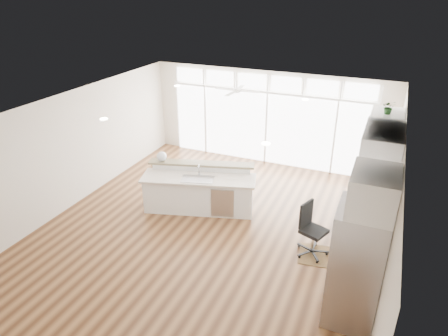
% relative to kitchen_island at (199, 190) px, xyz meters
% --- Properties ---
extents(floor, '(7.00, 8.00, 0.02)m').
position_rel_kitchen_island_xyz_m(floor, '(0.58, -0.66, -0.53)').
color(floor, '#482A16').
rests_on(floor, ground).
extents(ceiling, '(7.00, 8.00, 0.02)m').
position_rel_kitchen_island_xyz_m(ceiling, '(0.58, -0.66, 2.18)').
color(ceiling, white).
rests_on(ceiling, wall_back).
extents(wall_back, '(7.00, 0.04, 2.70)m').
position_rel_kitchen_island_xyz_m(wall_back, '(0.58, 3.34, 0.83)').
color(wall_back, beige).
rests_on(wall_back, floor).
extents(wall_front, '(7.00, 0.04, 2.70)m').
position_rel_kitchen_island_xyz_m(wall_front, '(0.58, -4.66, 0.83)').
color(wall_front, beige).
rests_on(wall_front, floor).
extents(wall_left, '(0.04, 8.00, 2.70)m').
position_rel_kitchen_island_xyz_m(wall_left, '(-2.92, -0.66, 0.83)').
color(wall_left, beige).
rests_on(wall_left, floor).
extents(wall_right, '(0.04, 8.00, 2.70)m').
position_rel_kitchen_island_xyz_m(wall_right, '(4.08, -0.66, 0.83)').
color(wall_right, beige).
rests_on(wall_right, floor).
extents(glass_wall, '(5.80, 0.06, 2.08)m').
position_rel_kitchen_island_xyz_m(glass_wall, '(0.58, 3.28, 0.53)').
color(glass_wall, white).
rests_on(glass_wall, wall_back).
extents(transom_row, '(5.90, 0.06, 0.40)m').
position_rel_kitchen_island_xyz_m(transom_row, '(0.58, 3.28, 1.86)').
color(transom_row, white).
rests_on(transom_row, wall_back).
extents(desk_window, '(0.04, 0.85, 0.85)m').
position_rel_kitchen_island_xyz_m(desk_window, '(4.04, -0.36, 1.03)').
color(desk_window, white).
rests_on(desk_window, wall_right).
extents(ceiling_fan, '(1.16, 1.16, 0.32)m').
position_rel_kitchen_island_xyz_m(ceiling_fan, '(0.08, 2.14, 1.96)').
color(ceiling_fan, white).
rests_on(ceiling_fan, ceiling).
extents(recessed_lights, '(3.40, 3.00, 0.02)m').
position_rel_kitchen_island_xyz_m(recessed_lights, '(0.58, -0.46, 2.16)').
color(recessed_lights, beige).
rests_on(recessed_lights, ceiling).
extents(oven_cabinet, '(0.64, 1.20, 2.50)m').
position_rel_kitchen_island_xyz_m(oven_cabinet, '(3.75, 1.14, 0.73)').
color(oven_cabinet, white).
rests_on(oven_cabinet, floor).
extents(desk_nook, '(0.72, 1.30, 0.76)m').
position_rel_kitchen_island_xyz_m(desk_nook, '(3.71, -0.36, -0.14)').
color(desk_nook, white).
rests_on(desk_nook, floor).
extents(upper_cabinets, '(0.64, 1.30, 0.64)m').
position_rel_kitchen_island_xyz_m(upper_cabinets, '(3.75, -0.36, 1.83)').
color(upper_cabinets, white).
rests_on(upper_cabinets, wall_right).
extents(refrigerator, '(0.76, 0.90, 2.00)m').
position_rel_kitchen_island_xyz_m(refrigerator, '(3.69, -2.01, 0.48)').
color(refrigerator, '#AAAAAF').
rests_on(refrigerator, floor).
extents(fridge_cabinet, '(0.64, 0.90, 0.60)m').
position_rel_kitchen_island_xyz_m(fridge_cabinet, '(3.75, -2.01, 1.78)').
color(fridge_cabinet, white).
rests_on(fridge_cabinet, wall_right).
extents(framed_photos, '(0.06, 0.22, 0.80)m').
position_rel_kitchen_island_xyz_m(framed_photos, '(4.04, 0.26, 0.88)').
color(framed_photos, black).
rests_on(framed_photos, wall_right).
extents(kitchen_island, '(2.78, 1.69, 1.04)m').
position_rel_kitchen_island_xyz_m(kitchen_island, '(0.00, 0.00, 0.00)').
color(kitchen_island, white).
rests_on(kitchen_island, floor).
extents(rug, '(1.06, 0.83, 0.01)m').
position_rel_kitchen_island_xyz_m(rug, '(3.07, -0.65, -0.51)').
color(rug, '#3B2612').
rests_on(rug, floor).
extents(office_chair, '(0.72, 0.69, 1.09)m').
position_rel_kitchen_island_xyz_m(office_chair, '(2.81, -0.65, 0.03)').
color(office_chair, black).
rests_on(office_chair, floor).
extents(fishbowl, '(0.30, 0.30, 0.24)m').
position_rel_kitchen_island_xyz_m(fishbowl, '(-1.02, 0.11, 0.64)').
color(fishbowl, silver).
rests_on(fishbowl, kitchen_island).
extents(monitor, '(0.14, 0.49, 0.40)m').
position_rel_kitchen_island_xyz_m(monitor, '(3.63, -0.36, 0.44)').
color(monitor, black).
rests_on(monitor, desk_nook).
extents(keyboard, '(0.14, 0.36, 0.02)m').
position_rel_kitchen_island_xyz_m(keyboard, '(3.46, -0.36, 0.25)').
color(keyboard, silver).
rests_on(keyboard, desk_nook).
extents(potted_plant, '(0.29, 0.31, 0.22)m').
position_rel_kitchen_island_xyz_m(potted_plant, '(3.75, 1.14, 2.09)').
color(potted_plant, '#255424').
rests_on(potted_plant, oven_cabinet).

